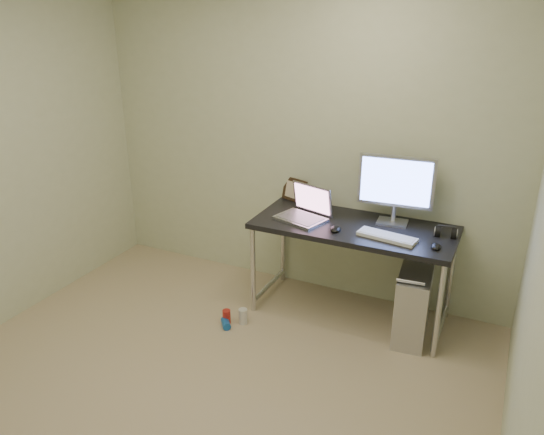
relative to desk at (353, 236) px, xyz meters
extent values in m
plane|color=tan|center=(-0.58, -1.43, -0.66)|extent=(3.50, 3.50, 0.00)
cube|color=beige|center=(-0.58, 0.32, 0.59)|extent=(3.50, 0.02, 2.50)
cube|color=beige|center=(1.17, -1.43, 0.59)|extent=(0.02, 3.50, 2.50)
cube|color=black|center=(0.00, 0.00, 0.07)|extent=(1.47, 0.64, 0.04)
cylinder|color=silver|center=(-0.70, -0.28, -0.31)|extent=(0.04, 0.04, 0.71)
cylinder|color=silver|center=(-0.70, 0.28, -0.31)|extent=(0.04, 0.04, 0.71)
cylinder|color=silver|center=(0.70, -0.28, -0.31)|extent=(0.04, 0.04, 0.71)
cylinder|color=silver|center=(0.70, 0.28, -0.31)|extent=(0.04, 0.04, 0.71)
cylinder|color=silver|center=(-0.70, 0.00, -0.58)|extent=(0.04, 0.56, 0.04)
cylinder|color=silver|center=(0.70, 0.00, -0.58)|extent=(0.04, 0.56, 0.04)
cube|color=silver|center=(0.50, -0.09, -0.40)|extent=(0.26, 0.52, 0.52)
cylinder|color=#B5B5BD|center=(0.50, -0.29, -0.12)|extent=(0.19, 0.04, 0.02)
cylinder|color=#B5B5BD|center=(0.50, 0.12, -0.12)|extent=(0.19, 0.04, 0.02)
cylinder|color=black|center=(0.45, 0.27, -0.26)|extent=(0.01, 0.16, 0.69)
cylinder|color=black|center=(0.54, 0.25, -0.28)|extent=(0.02, 0.11, 0.71)
cylinder|color=#B2221C|center=(-0.79, -0.54, -0.61)|extent=(0.08, 0.08, 0.11)
cylinder|color=silver|center=(-0.68, -0.48, -0.60)|extent=(0.08, 0.08, 0.12)
cylinder|color=blue|center=(-0.77, -0.58, -0.63)|extent=(0.12, 0.12, 0.06)
cube|color=#B5B5BD|center=(-0.39, -0.08, 0.09)|extent=(0.41, 0.34, 0.02)
cube|color=gray|center=(-0.39, -0.08, 0.11)|extent=(0.36, 0.29, 0.00)
cube|color=gray|center=(-0.35, 0.06, 0.22)|extent=(0.35, 0.15, 0.23)
cube|color=#8A586F|center=(-0.35, 0.05, 0.22)|extent=(0.32, 0.13, 0.20)
cube|color=#B5B5BD|center=(0.25, 0.16, 0.09)|extent=(0.23, 0.17, 0.02)
cylinder|color=#B5B5BD|center=(0.25, 0.18, 0.16)|extent=(0.04, 0.04, 0.12)
cube|color=#B5B5BD|center=(0.25, 0.17, 0.41)|extent=(0.55, 0.08, 0.38)
cube|color=#5A74DA|center=(0.25, 0.14, 0.41)|extent=(0.49, 0.04, 0.33)
cube|color=white|center=(0.28, -0.13, 0.10)|extent=(0.42, 0.19, 0.02)
ellipsoid|color=black|center=(0.61, -0.15, 0.10)|extent=(0.08, 0.11, 0.04)
ellipsoid|color=black|center=(-0.09, -0.15, 0.11)|extent=(0.09, 0.13, 0.04)
cylinder|color=black|center=(0.58, 0.08, 0.11)|extent=(0.05, 0.09, 0.09)
cylinder|color=black|center=(0.69, 0.08, 0.11)|extent=(0.05, 0.09, 0.09)
cube|color=black|center=(0.64, 0.08, 0.16)|extent=(0.12, 0.03, 0.01)
cube|color=black|center=(-0.60, 0.29, 0.18)|extent=(0.24, 0.14, 0.19)
cylinder|color=silver|center=(-0.40, 0.29, 0.14)|extent=(0.01, 0.01, 0.10)
cylinder|color=white|center=(-0.40, 0.29, 0.20)|extent=(0.05, 0.04, 0.04)
camera|label=1|loc=(1.00, -3.50, 1.58)|focal=35.00mm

